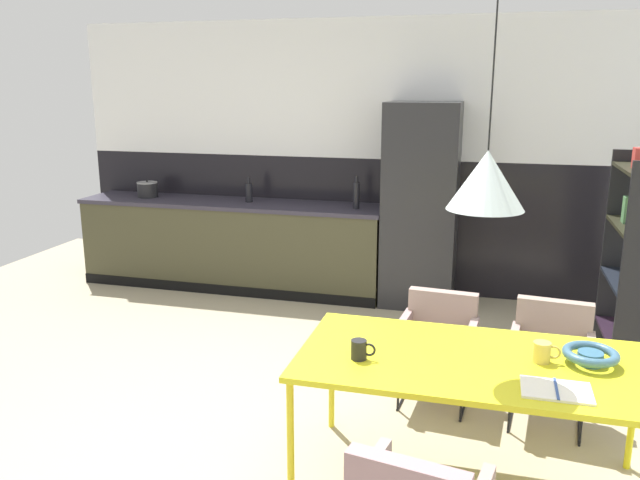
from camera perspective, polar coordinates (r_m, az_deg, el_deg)
ground_plane at (r=3.89m, az=-5.46°, el=-18.09°), size 8.41×8.41×0.00m
back_wall_splashback_dark at (r=6.52m, az=4.20°, el=1.48°), size 6.08×0.12×1.33m
back_wall_panel_upper at (r=6.37m, az=4.42°, el=13.29°), size 6.08×0.12×1.33m
kitchen_counter at (r=6.62m, az=-7.85°, el=-0.38°), size 3.14×0.63×0.89m
refrigerator_column at (r=6.03m, az=8.98°, el=3.07°), size 0.67×0.60×1.90m
dining_table at (r=3.33m, az=13.67°, el=-10.94°), size 1.75×0.89×0.72m
armchair_head_of_table at (r=4.30m, az=10.56°, el=-8.11°), size 0.52×0.51×0.71m
armchair_facing_counter at (r=4.22m, az=19.98°, el=-8.96°), size 0.53×0.52×0.74m
fruit_bowl at (r=3.41m, az=23.03°, el=-9.44°), size 0.27×0.27×0.08m
open_book at (r=3.09m, az=20.37°, el=-12.47°), size 0.30×0.22×0.02m
mug_white_ceramic at (r=3.21m, az=3.56°, el=-9.75°), size 0.12×0.08×0.10m
mug_dark_espresso at (r=3.35m, az=19.26°, el=-9.43°), size 0.13×0.09×0.10m
cooking_pot at (r=6.95m, az=-15.16°, el=4.39°), size 0.21×0.21×0.18m
bottle_wine_green at (r=6.46m, az=-6.38°, el=4.28°), size 0.07×0.07×0.25m
bottle_oil_tall at (r=6.07m, az=3.26°, el=4.07°), size 0.06×0.06×0.32m
open_shelf_unit at (r=5.06m, az=26.27°, el=-1.17°), size 0.30×0.78×1.63m
pendant_lamp_over_table_near at (r=3.02m, az=14.66°, el=5.20°), size 0.36×0.36×1.13m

